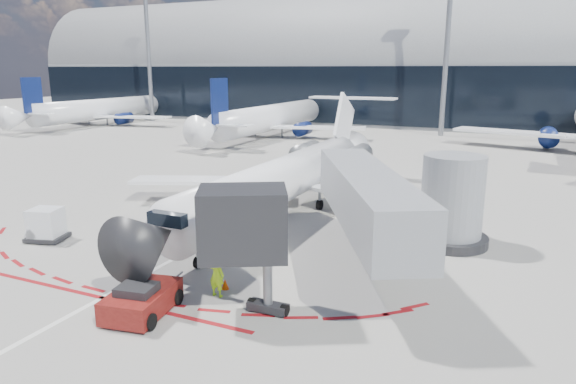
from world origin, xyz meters
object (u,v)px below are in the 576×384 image
at_px(regional_jet, 290,176).
at_px(uld_container, 46,225).
at_px(ramp_worker, 216,275).
at_px(pushback_tug, 142,300).

distance_m(regional_jet, uld_container, 14.51).
bearing_deg(uld_container, ramp_worker, -26.78).
xyz_separation_m(pushback_tug, uld_container, (-10.42, 4.75, 0.32)).
xyz_separation_m(ramp_worker, uld_container, (-12.20, 2.24, -0.06)).
distance_m(pushback_tug, uld_container, 11.46).
height_order(regional_jet, ramp_worker, regional_jet).
distance_m(regional_jet, pushback_tug, 15.50).
bearing_deg(pushback_tug, uld_container, 146.05).
relative_size(pushback_tug, uld_container, 2.21).
bearing_deg(pushback_tug, ramp_worker, 45.26).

